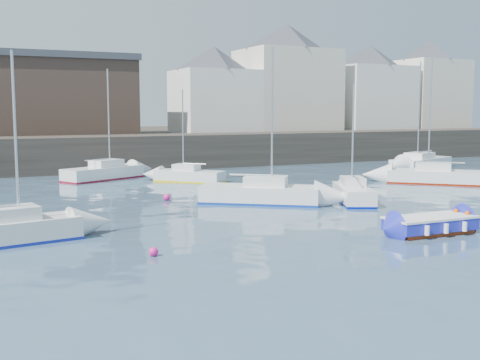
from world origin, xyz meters
name	(u,v)px	position (x,y,z in m)	size (l,w,h in m)	color
water	(382,256)	(0.00, 0.00, 0.00)	(220.00, 220.00, 0.00)	#2D4760
quay_wall	(128,152)	(0.00, 35.00, 1.50)	(90.00, 5.00, 3.00)	#28231E
land_strip	(88,143)	(0.00, 53.00, 1.40)	(90.00, 32.00, 2.80)	#28231E
bldg_east_a	(287,77)	(20.00, 42.00, 8.81)	(13.36, 13.36, 11.80)	beige
bldg_east_b	(370,87)	(31.00, 41.50, 7.87)	(11.88, 11.88, 9.95)	white
bldg_east_c	(428,84)	(40.00, 41.50, 8.37)	(11.14, 11.14, 10.95)	beige
bldg_east_d	(214,89)	(11.00, 41.50, 7.36)	(11.14, 11.14, 8.95)	white
warehouse	(43,95)	(-6.00, 43.00, 6.62)	(16.40, 10.40, 7.60)	#3D2D26
blue_dinghy	(430,224)	(4.40, 2.34, 0.42)	(4.01, 2.11, 0.76)	maroon
sailboat_a	(5,231)	(-12.11, 7.96, 0.53)	(6.03, 2.84, 7.54)	white
sailboat_b	(261,193)	(1.68, 12.84, 0.56)	(6.69, 5.70, 8.65)	white
sailboat_c	(353,193)	(6.72, 11.05, 0.51)	(3.63, 5.31, 6.71)	white
sailboat_d	(437,176)	(17.27, 15.54, 0.54)	(6.57, 6.39, 8.86)	white
sailboat_f	(189,175)	(1.61, 24.10, 0.47)	(4.69, 4.90, 6.69)	white
sailboat_g	(421,163)	(23.79, 24.45, 0.53)	(7.78, 4.91, 9.40)	white
sailboat_h	(104,172)	(-3.71, 28.27, 0.54)	(6.69, 4.72, 8.30)	white
buoy_near	(154,256)	(-7.44, 3.59, 0.00)	(0.35, 0.35, 0.35)	#EA1A85
buoy_far	(167,200)	(-2.75, 16.16, 0.00)	(0.41, 0.41, 0.41)	#EA1A85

